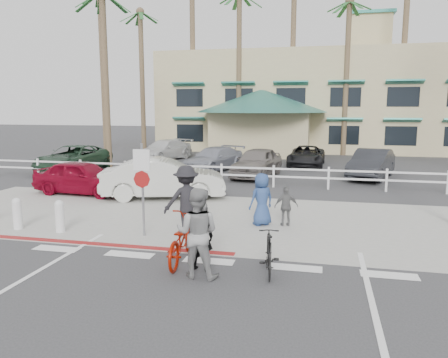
% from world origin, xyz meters
% --- Properties ---
extents(ground, '(140.00, 140.00, 0.00)m').
position_xyz_m(ground, '(0.00, 0.00, 0.00)').
color(ground, '#333335').
extents(bike_path, '(12.00, 16.00, 0.01)m').
position_xyz_m(bike_path, '(0.00, -2.00, 0.00)').
color(bike_path, '#333335').
rests_on(bike_path, ground).
extents(sidewalk_plaza, '(22.00, 7.00, 0.01)m').
position_xyz_m(sidewalk_plaza, '(0.00, 4.50, 0.01)').
color(sidewalk_plaza, gray).
rests_on(sidewalk_plaza, ground).
extents(cross_street, '(40.00, 5.00, 0.01)m').
position_xyz_m(cross_street, '(0.00, 8.50, 0.00)').
color(cross_street, '#333335').
rests_on(cross_street, ground).
extents(parking_lot, '(50.00, 16.00, 0.01)m').
position_xyz_m(parking_lot, '(0.00, 18.00, 0.00)').
color(parking_lot, '#333335').
rests_on(parking_lot, ground).
extents(curb_red, '(7.00, 0.25, 0.02)m').
position_xyz_m(curb_red, '(-3.00, 1.20, 0.01)').
color(curb_red, maroon).
rests_on(curb_red, ground).
extents(rail_fence, '(29.40, 0.16, 1.00)m').
position_xyz_m(rail_fence, '(0.50, 10.50, 0.50)').
color(rail_fence, silver).
rests_on(rail_fence, ground).
extents(building, '(28.00, 16.00, 11.30)m').
position_xyz_m(building, '(2.00, 31.00, 5.65)').
color(building, '#C6B787').
rests_on(building, ground).
extents(sign_post, '(0.50, 0.10, 2.90)m').
position_xyz_m(sign_post, '(-2.30, 2.20, 1.45)').
color(sign_post, gray).
rests_on(sign_post, ground).
extents(bollard_0, '(0.26, 0.26, 0.95)m').
position_xyz_m(bollard_0, '(-4.80, 2.00, 0.47)').
color(bollard_0, silver).
rests_on(bollard_0, ground).
extents(bollard_1, '(0.26, 0.26, 0.95)m').
position_xyz_m(bollard_1, '(-6.20, 2.00, 0.47)').
color(bollard_1, silver).
rests_on(bollard_1, ground).
extents(palm_0, '(4.00, 4.00, 15.00)m').
position_xyz_m(palm_0, '(-16.00, 26.00, 7.50)').
color(palm_0, '#215628').
rests_on(palm_0, ground).
extents(palm_1, '(4.00, 4.00, 13.00)m').
position_xyz_m(palm_1, '(-12.00, 25.00, 6.50)').
color(palm_1, '#215628').
rests_on(palm_1, ground).
extents(palm_2, '(4.00, 4.00, 16.00)m').
position_xyz_m(palm_2, '(-8.00, 26.00, 8.00)').
color(palm_2, '#215628').
rests_on(palm_2, ground).
extents(palm_3, '(4.00, 4.00, 14.00)m').
position_xyz_m(palm_3, '(-4.00, 25.00, 7.00)').
color(palm_3, '#215628').
rests_on(palm_3, ground).
extents(palm_4, '(4.00, 4.00, 15.00)m').
position_xyz_m(palm_4, '(0.00, 26.00, 7.50)').
color(palm_4, '#215628').
rests_on(palm_4, ground).
extents(palm_5, '(4.00, 4.00, 13.00)m').
position_xyz_m(palm_5, '(4.00, 25.00, 6.50)').
color(palm_5, '#215628').
rests_on(palm_5, ground).
extents(palm_6, '(4.00, 4.00, 17.00)m').
position_xyz_m(palm_6, '(8.00, 26.00, 8.50)').
color(palm_6, '#215628').
rests_on(palm_6, ground).
extents(palm_10, '(4.00, 4.00, 12.00)m').
position_xyz_m(palm_10, '(-10.00, 15.00, 6.00)').
color(palm_10, '#215628').
rests_on(palm_10, ground).
extents(bike_red, '(0.84, 2.13, 1.10)m').
position_xyz_m(bike_red, '(-0.61, 0.46, 0.55)').
color(bike_red, '#8F1202').
rests_on(bike_red, ground).
extents(rider_red, '(0.63, 0.46, 1.60)m').
position_xyz_m(rider_red, '(-0.04, 0.05, 0.80)').
color(rider_red, black).
rests_on(rider_red, ground).
extents(bike_black, '(0.67, 1.60, 0.93)m').
position_xyz_m(bike_black, '(1.46, 0.20, 0.47)').
color(bike_black, black).
rests_on(bike_black, ground).
extents(rider_black, '(0.95, 0.74, 1.93)m').
position_xyz_m(rider_black, '(0.00, -0.34, 0.97)').
color(rider_black, gray).
rests_on(rider_black, ground).
extents(pedestrian_a, '(1.47, 1.25, 1.97)m').
position_xyz_m(pedestrian_a, '(-1.19, 2.66, 0.98)').
color(pedestrian_a, black).
rests_on(pedestrian_a, ground).
extents(pedestrian_child, '(0.78, 0.49, 1.23)m').
position_xyz_m(pedestrian_child, '(1.50, 4.10, 0.62)').
color(pedestrian_child, slate).
rests_on(pedestrian_child, ground).
extents(pedestrian_b, '(0.93, 0.90, 1.61)m').
position_xyz_m(pedestrian_b, '(0.76, 4.05, 0.81)').
color(pedestrian_b, navy).
rests_on(pedestrian_b, ground).
extents(car_white_sedan, '(5.11, 3.00, 1.59)m').
position_xyz_m(car_white_sedan, '(-3.57, 7.16, 0.80)').
color(car_white_sedan, beige).
rests_on(car_white_sedan, ground).
extents(car_red_compact, '(4.26, 2.04, 1.40)m').
position_xyz_m(car_red_compact, '(-7.15, 7.23, 0.70)').
color(car_red_compact, maroon).
rests_on(car_red_compact, ground).
extents(lot_car_0, '(2.45, 5.27, 1.46)m').
position_xyz_m(lot_car_0, '(-11.08, 12.94, 0.73)').
color(lot_car_0, '#1D3926').
rests_on(lot_car_0, ground).
extents(lot_car_1, '(3.25, 4.88, 1.31)m').
position_xyz_m(lot_car_1, '(-3.52, 15.09, 0.66)').
color(lot_car_1, gray).
rests_on(lot_car_1, ground).
extents(lot_car_2, '(2.51, 4.66, 1.51)m').
position_xyz_m(lot_car_2, '(-0.79, 13.36, 0.75)').
color(lot_car_2, slate).
rests_on(lot_car_2, ground).
extents(lot_car_3, '(2.83, 4.73, 1.47)m').
position_xyz_m(lot_car_3, '(4.93, 14.11, 0.74)').
color(lot_car_3, '#232428').
rests_on(lot_car_3, ground).
extents(lot_car_4, '(3.35, 5.04, 1.36)m').
position_xyz_m(lot_car_4, '(-8.07, 19.20, 0.68)').
color(lot_car_4, silver).
rests_on(lot_car_4, ground).
extents(lot_car_5, '(2.22, 4.53, 1.24)m').
position_xyz_m(lot_car_5, '(1.55, 18.04, 0.62)').
color(lot_car_5, black).
rests_on(lot_car_5, ground).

